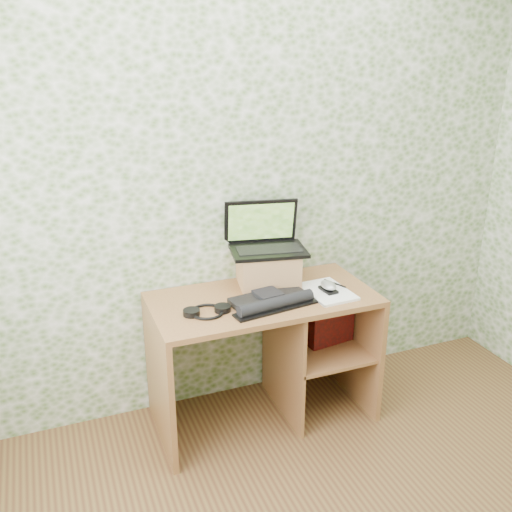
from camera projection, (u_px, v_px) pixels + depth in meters
name	position (u px, v px, depth m)	size (l,w,h in m)	color
wall_back	(242.00, 183.00, 3.12)	(3.50, 3.50, 0.00)	silver
desk	(274.00, 336.00, 3.19)	(1.20, 0.60, 0.75)	brown
riser	(268.00, 268.00, 3.16)	(0.32, 0.27, 0.19)	#A6764A
laptop	(265.00, 239.00, 3.14)	(0.45, 0.36, 0.27)	black
keyboard	(271.00, 301.00, 2.95)	(0.47, 0.29, 0.06)	black
headphones	(207.00, 311.00, 2.86)	(0.24, 0.19, 0.03)	black
notepad	(327.00, 292.00, 3.09)	(0.22, 0.31, 0.01)	white
mouse	(328.00, 287.00, 3.07)	(0.07, 0.12, 0.04)	#B4B4B6
pen	(335.00, 283.00, 3.16)	(0.01, 0.01, 0.15)	black
red_box	(331.00, 316.00, 3.25)	(0.28, 0.09, 0.33)	maroon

